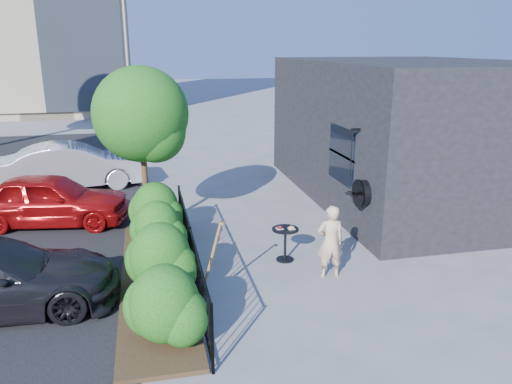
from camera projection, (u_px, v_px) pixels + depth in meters
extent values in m
plane|color=gray|center=(266.00, 272.00, 10.11)|extent=(120.00, 120.00, 0.00)
cube|color=black|center=(409.00, 129.00, 14.91)|extent=(6.00, 9.00, 4.00)
cube|color=black|center=(342.00, 155.00, 12.37)|extent=(0.04, 1.60, 1.40)
cube|color=black|center=(342.00, 155.00, 12.37)|extent=(0.05, 1.70, 0.06)
cylinder|color=black|center=(362.00, 193.00, 11.10)|extent=(0.18, 0.60, 0.60)
cylinder|color=black|center=(358.00, 194.00, 11.08)|extent=(0.03, 0.64, 0.64)
cube|color=black|center=(356.00, 130.00, 11.19)|extent=(0.25, 0.06, 0.06)
cylinder|color=black|center=(351.00, 154.00, 11.32)|extent=(0.02, 0.02, 1.05)
cylinder|color=black|center=(212.00, 339.00, 6.83)|extent=(0.05, 0.05, 1.10)
cylinder|color=black|center=(191.00, 253.00, 9.64)|extent=(0.05, 0.05, 1.10)
cylinder|color=black|center=(180.00, 206.00, 12.45)|extent=(0.05, 0.05, 1.10)
cube|color=black|center=(190.00, 229.00, 9.50)|extent=(0.03, 6.00, 0.03)
cube|color=black|center=(192.00, 275.00, 9.77)|extent=(0.03, 6.00, 0.03)
cylinder|color=black|center=(211.00, 335.00, 6.93)|extent=(0.02, 0.02, 1.04)
cylinder|color=black|center=(209.00, 328.00, 7.11)|extent=(0.02, 0.02, 1.04)
cylinder|color=black|center=(208.00, 320.00, 7.30)|extent=(0.02, 0.02, 1.04)
cylinder|color=black|center=(206.00, 313.00, 7.49)|extent=(0.02, 0.02, 1.04)
cylinder|color=black|center=(204.00, 307.00, 7.67)|extent=(0.02, 0.02, 1.04)
cylinder|color=black|center=(203.00, 301.00, 7.86)|extent=(0.02, 0.02, 1.04)
cylinder|color=black|center=(201.00, 295.00, 8.05)|extent=(0.02, 0.02, 1.04)
cylinder|color=black|center=(200.00, 289.00, 8.24)|extent=(0.02, 0.02, 1.04)
cylinder|color=black|center=(199.00, 284.00, 8.42)|extent=(0.02, 0.02, 1.04)
cylinder|color=black|center=(197.00, 278.00, 8.61)|extent=(0.02, 0.02, 1.04)
cylinder|color=black|center=(196.00, 273.00, 8.80)|extent=(0.02, 0.02, 1.04)
cylinder|color=black|center=(195.00, 269.00, 8.98)|extent=(0.02, 0.02, 1.04)
cylinder|color=black|center=(194.00, 264.00, 9.17)|extent=(0.02, 0.02, 1.04)
cylinder|color=black|center=(193.00, 260.00, 9.36)|extent=(0.02, 0.02, 1.04)
cylinder|color=black|center=(192.00, 256.00, 9.55)|extent=(0.02, 0.02, 1.04)
cylinder|color=black|center=(191.00, 251.00, 9.73)|extent=(0.02, 0.02, 1.04)
cylinder|color=black|center=(190.00, 248.00, 9.92)|extent=(0.02, 0.02, 1.04)
cylinder|color=black|center=(189.00, 244.00, 10.11)|extent=(0.02, 0.02, 1.04)
cylinder|color=black|center=(188.00, 240.00, 10.29)|extent=(0.02, 0.02, 1.04)
cylinder|color=black|center=(187.00, 237.00, 10.48)|extent=(0.02, 0.02, 1.04)
cylinder|color=black|center=(186.00, 233.00, 10.67)|extent=(0.02, 0.02, 1.04)
cylinder|color=black|center=(185.00, 230.00, 10.86)|extent=(0.02, 0.02, 1.04)
cylinder|color=black|center=(185.00, 227.00, 11.04)|extent=(0.02, 0.02, 1.04)
cylinder|color=black|center=(184.00, 224.00, 11.23)|extent=(0.02, 0.02, 1.04)
cylinder|color=black|center=(183.00, 221.00, 11.42)|extent=(0.02, 0.02, 1.04)
cylinder|color=black|center=(183.00, 218.00, 11.61)|extent=(0.02, 0.02, 1.04)
cylinder|color=black|center=(182.00, 215.00, 11.79)|extent=(0.02, 0.02, 1.04)
cylinder|color=black|center=(181.00, 213.00, 11.98)|extent=(0.02, 0.02, 1.04)
cylinder|color=black|center=(181.00, 210.00, 12.17)|extent=(0.02, 0.02, 1.04)
cylinder|color=black|center=(180.00, 208.00, 12.35)|extent=(0.02, 0.02, 1.04)
cube|color=#382616|center=(156.00, 281.00, 9.64)|extent=(1.30, 6.00, 0.08)
ellipsoid|color=#125212|center=(165.00, 306.00, 7.41)|extent=(1.10, 1.10, 1.24)
ellipsoid|color=#125212|center=(160.00, 262.00, 8.91)|extent=(1.10, 1.10, 1.24)
ellipsoid|color=#125212|center=(158.00, 232.00, 10.31)|extent=(1.10, 1.10, 1.24)
ellipsoid|color=#125212|center=(156.00, 211.00, 11.62)|extent=(1.10, 1.10, 1.24)
cylinder|color=#3F2B19|center=(145.00, 185.00, 11.91)|extent=(0.14, 0.14, 2.40)
sphere|color=#125212|center=(141.00, 117.00, 11.44)|extent=(2.20, 2.20, 2.20)
sphere|color=#125212|center=(155.00, 132.00, 11.41)|extent=(1.43, 1.43, 1.43)
cylinder|color=black|center=(285.00, 229.00, 10.48)|extent=(0.57, 0.57, 0.03)
cylinder|color=black|center=(285.00, 245.00, 10.58)|extent=(0.06, 0.06, 0.68)
cylinder|color=black|center=(285.00, 259.00, 10.67)|extent=(0.38, 0.38, 0.03)
cube|color=white|center=(279.00, 229.00, 10.47)|extent=(0.15, 0.15, 0.01)
cube|color=white|center=(291.00, 229.00, 10.47)|extent=(0.15, 0.15, 0.01)
torus|color=#510D16|center=(280.00, 227.00, 10.46)|extent=(0.13, 0.13, 0.04)
torus|color=tan|center=(291.00, 228.00, 10.46)|extent=(0.13, 0.13, 0.04)
imported|color=#D9B48C|center=(330.00, 242.00, 9.72)|extent=(0.56, 0.38, 1.48)
cylinder|color=brown|center=(212.00, 259.00, 8.78)|extent=(0.41, 0.05, 1.34)
cube|color=gray|center=(202.00, 296.00, 8.94)|extent=(0.10, 0.20, 0.28)
cylinder|color=brown|center=(223.00, 223.00, 8.64)|extent=(0.11, 0.11, 0.06)
imported|color=#AA0E10|center=(50.00, 200.00, 12.62)|extent=(4.10, 2.17, 1.33)
imported|color=#B3B3B8|center=(73.00, 166.00, 15.83)|extent=(4.60, 2.15, 1.46)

